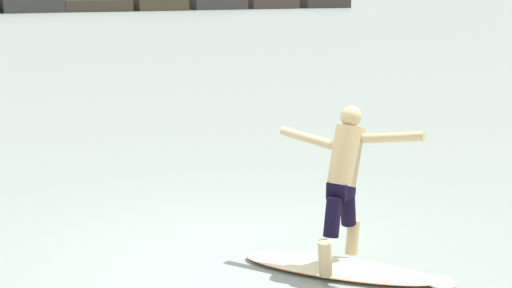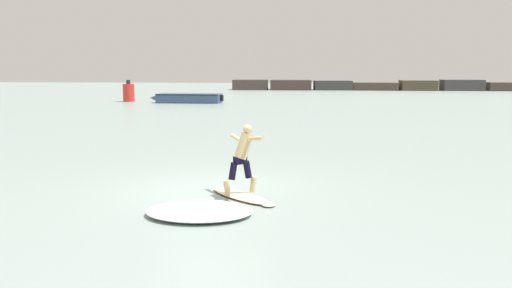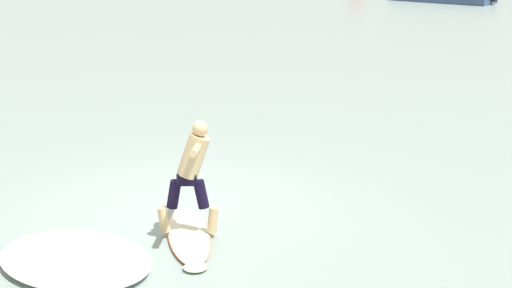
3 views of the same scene
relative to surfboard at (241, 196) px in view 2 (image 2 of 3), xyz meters
The scene contains 7 objects.
ground_plane 1.13m from the surfboard, 141.38° to the left, with size 200.00×200.00×0.00m, color gray.
rock_jetty_breakwater 63.63m from the surfboard, 80.25° to the left, with size 47.16×4.94×1.51m.
surfboard is the anchor object (origin of this frame).
surfer 0.95m from the surfboard, 64.10° to the left, with size 0.98×1.26×1.56m.
fishing_boat_near_jetty 33.45m from the surfboard, 106.73° to the left, with size 6.65×2.22×0.80m.
channel_marker_buoy 36.47m from the surfboard, 114.97° to the left, with size 1.03×1.03×1.96m.
wave_foam_at_tail 1.57m from the surfboard, 113.20° to the right, with size 2.23×1.68×0.17m.
Camera 2 is at (2.53, -11.49, 2.84)m, focal length 35.00 mm.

